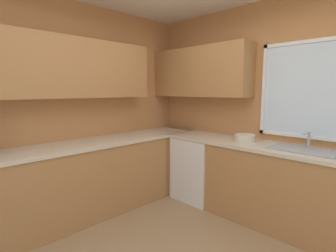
{
  "coord_description": "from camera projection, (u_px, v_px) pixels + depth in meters",
  "views": [
    {
      "loc": [
        1.27,
        -1.33,
        1.54
      ],
      "look_at": [
        -0.57,
        0.5,
        1.18
      ],
      "focal_mm": 27.52,
      "sensor_mm": 36.0,
      "label": 1
    }
  ],
  "objects": [
    {
      "name": "counter_run_back",
      "position": [
        282.0,
        187.0,
        2.89
      ],
      "size": [
        3.03,
        0.65,
        0.92
      ],
      "color": "#AD7542",
      "rests_on": "ground_plane"
    },
    {
      "name": "dishwasher",
      "position": [
        200.0,
        168.0,
        3.68
      ],
      "size": [
        0.6,
        0.6,
        0.87
      ],
      "primitive_type": "cube",
      "color": "white",
      "rests_on": "ground_plane"
    },
    {
      "name": "room_shell",
      "position": [
        155.0,
        60.0,
        2.74
      ],
      "size": [
        3.94,
        3.8,
        2.7
      ],
      "color": "#C6844C",
      "rests_on": "ground_plane"
    },
    {
      "name": "bowl",
      "position": [
        245.0,
        138.0,
        3.16
      ],
      "size": [
        0.24,
        0.24,
        0.09
      ],
      "primitive_type": "cylinder",
      "color": "beige",
      "rests_on": "counter_run_back"
    },
    {
      "name": "sink_assembly",
      "position": [
        303.0,
        149.0,
        2.7
      ],
      "size": [
        0.65,
        0.4,
        0.19
      ],
      "color": "#9EA0A5",
      "rests_on": "counter_run_back"
    },
    {
      "name": "counter_run_left",
      "position": [
        79.0,
        181.0,
        3.09
      ],
      "size": [
        0.65,
        3.41,
        0.92
      ],
      "color": "#AD7542",
      "rests_on": "ground_plane"
    }
  ]
}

